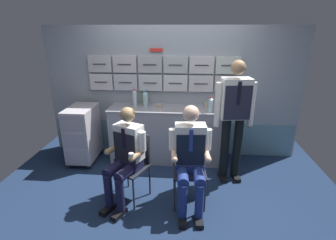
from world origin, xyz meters
TOP-DOWN VIEW (x-y plane):
  - ground at (0.00, 0.00)m, footprint 4.80×4.80m
  - galley_bulkhead at (-0.02, 1.37)m, footprint 4.20×0.14m
  - galley_counter at (-0.03, 1.09)m, footprint 1.92×0.53m
  - service_trolley at (-1.42, 0.92)m, footprint 0.40×0.65m
  - folding_chair_left at (-0.40, 0.08)m, footprint 0.53×0.53m
  - crew_member_left at (-0.47, -0.07)m, footprint 0.54×0.65m
  - folding_chair_right at (0.30, 0.06)m, footprint 0.43×0.43m
  - crew_member_right at (0.32, -0.10)m, footprint 0.50×0.63m
  - crew_member_standing at (0.90, 0.57)m, footprint 0.54×0.30m
  - sparkling_bottle_green at (-0.59, 1.15)m, footprint 0.07×0.07m
  - water_bottle_tall at (-0.45, 1.26)m, footprint 0.08×0.08m
  - water_bottle_short at (0.61, 0.95)m, footprint 0.07×0.07m
  - water_bottle_clear at (-0.42, 1.16)m, footprint 0.08×0.08m
  - coffee_cup_spare at (-0.18, 1.07)m, footprint 0.07×0.07m
  - paper_cup_tan at (0.28, 0.96)m, footprint 0.06×0.06m
  - espresso_cup_small at (0.57, 1.21)m, footprint 0.06×0.06m

SIDE VIEW (x-z plane):
  - ground at x=0.00m, z-range -0.04..0.00m
  - galley_counter at x=-0.03m, z-range 0.00..0.90m
  - service_trolley at x=-1.42m, z-range 0.03..0.96m
  - folding_chair_left at x=-0.40m, z-range 0.10..0.95m
  - folding_chair_right at x=0.30m, z-range 0.10..0.95m
  - crew_member_left at x=-0.47m, z-range 0.06..1.29m
  - crew_member_right at x=0.32m, z-range 0.07..1.35m
  - coffee_cup_spare at x=-0.18m, z-range 0.91..0.97m
  - paper_cup_tan at x=0.28m, z-range 0.91..0.98m
  - espresso_cup_small at x=0.57m, z-range 0.91..0.98m
  - water_bottle_tall at x=-0.45m, z-range 0.90..1.13m
  - water_bottle_short at x=0.61m, z-range 0.90..1.13m
  - water_bottle_clear at x=-0.42m, z-range 0.90..1.15m
  - crew_member_standing at x=0.90m, z-range 0.17..1.90m
  - sparkling_bottle_green at x=-0.59m, z-range 0.90..1.18m
  - galley_bulkhead at x=-0.02m, z-range 0.00..2.15m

